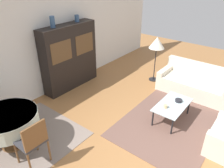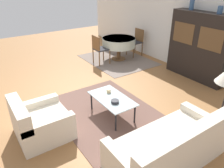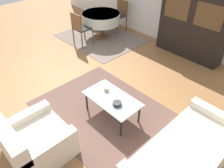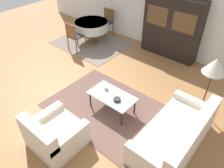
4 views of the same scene
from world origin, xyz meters
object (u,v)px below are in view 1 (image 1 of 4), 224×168
(display_cabinet, at_px, (70,57))
(vase_tall, at_px, (52,22))
(floor_lamp, at_px, (157,44))
(vase_short, at_px, (77,18))
(bowl, at_px, (179,100))
(cup, at_px, (165,106))
(coffee_table, at_px, (172,106))
(dining_table, at_px, (8,121))
(couch, at_px, (195,84))
(dining_chair_near, at_px, (33,141))

(display_cabinet, height_order, vase_tall, vase_tall)
(floor_lamp, bearing_deg, vase_short, 129.70)
(bowl, relative_size, vase_tall, 0.55)
(bowl, bearing_deg, display_cabinet, 98.39)
(cup, xyz_separation_m, bowl, (0.42, -0.13, -0.01))
(display_cabinet, relative_size, floor_lamp, 1.32)
(cup, bearing_deg, floor_lamp, 34.66)
(bowl, bearing_deg, floor_lamp, 44.81)
(display_cabinet, bearing_deg, coffee_table, -84.92)
(dining_table, bearing_deg, cup, -39.62)
(couch, distance_m, vase_tall, 4.15)
(coffee_table, xyz_separation_m, floor_lamp, (1.57, 1.31, 0.79))
(cup, relative_size, bowl, 0.58)
(cup, xyz_separation_m, vase_tall, (-0.48, 3.00, 1.50))
(coffee_table, xyz_separation_m, display_cabinet, (-0.27, 3.07, 0.53))
(dining_table, bearing_deg, bowl, -36.96)
(couch, height_order, bowl, couch)
(couch, height_order, vase_tall, vase_tall)
(display_cabinet, bearing_deg, vase_short, 0.14)
(couch, xyz_separation_m, coffee_table, (-1.56, -0.02, 0.10))
(couch, height_order, floor_lamp, floor_lamp)
(couch, relative_size, cup, 21.15)
(display_cabinet, height_order, bowl, display_cabinet)
(dining_table, distance_m, bowl, 3.64)
(dining_table, height_order, bowl, dining_table)
(cup, bearing_deg, vase_short, 83.47)
(display_cabinet, bearing_deg, dining_table, -159.03)
(display_cabinet, distance_m, dining_chair_near, 3.01)
(bowl, bearing_deg, couch, 3.39)
(couch, distance_m, floor_lamp, 1.57)
(bowl, xyz_separation_m, vase_short, (-0.08, 3.13, 1.46))
(dining_table, xyz_separation_m, bowl, (2.91, -2.19, -0.15))
(dining_chair_near, distance_m, floor_lamp, 4.33)
(coffee_table, relative_size, cup, 11.55)
(dining_chair_near, height_order, vase_tall, vase_tall)
(dining_table, relative_size, dining_chair_near, 1.21)
(coffee_table, height_order, vase_tall, vase_tall)
(couch, height_order, display_cabinet, display_cabinet)
(bowl, xyz_separation_m, vase_tall, (-0.90, 3.13, 1.51))
(coffee_table, distance_m, vase_short, 3.43)
(dining_table, height_order, dining_chair_near, dining_chair_near)
(dining_table, distance_m, vase_short, 3.26)
(couch, bearing_deg, vase_short, 25.41)
(dining_table, distance_m, floor_lamp, 4.40)
(display_cabinet, relative_size, dining_table, 1.61)
(cup, distance_m, vase_short, 3.35)
(floor_lamp, distance_m, bowl, 2.08)
(floor_lamp, bearing_deg, dining_table, 169.23)
(dining_chair_near, distance_m, bowl, 3.23)
(coffee_table, height_order, dining_table, dining_table)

